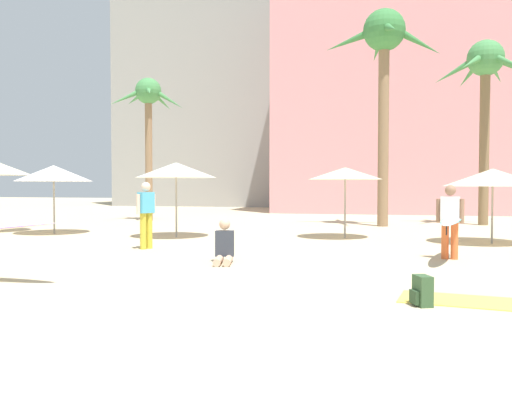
# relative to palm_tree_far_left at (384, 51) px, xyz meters

# --- Properties ---
(ground) EXTENTS (120.00, 120.00, 0.00)m
(ground) POSITION_rel_palm_tree_far_left_xyz_m (-2.02, -16.89, -7.03)
(ground) COLOR #C6B28C
(hotel_pink) EXTENTS (17.47, 11.94, 15.57)m
(hotel_pink) POSITION_rel_palm_tree_far_left_xyz_m (2.16, 14.72, 0.75)
(hotel_pink) COLOR pink
(hotel_pink) RESTS_ON ground
(hotel_tower_gray) EXTENTS (19.84, 8.81, 25.79)m
(hotel_tower_gray) POSITION_rel_palm_tree_far_left_xyz_m (-11.66, 21.81, 5.86)
(hotel_tower_gray) COLOR gray
(hotel_tower_gray) RESTS_ON ground
(palm_tree_far_left) EXTENTS (4.66, 4.77, 8.72)m
(palm_tree_far_left) POSITION_rel_palm_tree_far_left_xyz_m (0.00, 0.00, 0.00)
(palm_tree_far_left) COLOR #896B4C
(palm_tree_far_left) RESTS_ON ground
(palm_tree_center) EXTENTS (3.42, 3.60, 6.67)m
(palm_tree_center) POSITION_rel_palm_tree_far_left_xyz_m (-10.69, 0.98, -1.70)
(palm_tree_center) COLOR #896B4C
(palm_tree_center) RESTS_ON ground
(palm_tree_right) EXTENTS (4.18, 3.91, 7.68)m
(palm_tree_right) POSITION_rel_palm_tree_far_left_xyz_m (4.10, 1.71, -0.88)
(palm_tree_right) COLOR brown
(palm_tree_right) RESTS_ON ground
(cafe_umbrella_2) EXTENTS (2.31, 2.31, 2.22)m
(cafe_umbrella_2) POSITION_rel_palm_tree_far_left_xyz_m (-1.12, -5.32, -5.00)
(cafe_umbrella_2) COLOR gray
(cafe_umbrella_2) RESTS_ON ground
(cafe_umbrella_3) EXTENTS (2.73, 2.73, 2.14)m
(cafe_umbrella_3) POSITION_rel_palm_tree_far_left_xyz_m (3.07, -5.94, -5.15)
(cafe_umbrella_3) COLOR gray
(cafe_umbrella_3) RESTS_ON ground
(cafe_umbrella_4) EXTENTS (2.58, 2.58, 2.35)m
(cafe_umbrella_4) POSITION_rel_palm_tree_far_left_xyz_m (-10.95, -6.08, -4.96)
(cafe_umbrella_4) COLOR gray
(cafe_umbrella_4) RESTS_ON ground
(cafe_umbrella_5) EXTENTS (2.58, 2.58, 2.39)m
(cafe_umbrella_5) POSITION_rel_palm_tree_far_left_xyz_m (-6.38, -6.29, -4.89)
(cafe_umbrella_5) COLOR gray
(cafe_umbrella_5) RESTS_ON ground
(beach_towel) EXTENTS (2.07, 1.19, 0.01)m
(beach_towel) POSITION_rel_palm_tree_far_left_xyz_m (1.30, -14.27, -7.03)
(beach_towel) COLOR #F4CC4C
(beach_towel) RESTS_ON ground
(backpack) EXTENTS (0.32, 0.35, 0.42)m
(backpack) POSITION_rel_palm_tree_far_left_xyz_m (0.61, -14.70, -6.83)
(backpack) COLOR #335230
(backpack) RESTS_ON ground
(person_far_right) EXTENTS (0.92, 2.79, 1.67)m
(person_far_right) POSITION_rel_palm_tree_far_left_xyz_m (1.52, -9.78, -6.13)
(person_far_right) COLOR orange
(person_far_right) RESTS_ON ground
(person_far_left) EXTENTS (0.38, 0.58, 1.74)m
(person_far_left) POSITION_rel_palm_tree_far_left_xyz_m (-5.95, -9.44, -6.08)
(person_far_left) COLOR gold
(person_far_left) RESTS_ON ground
(person_near_right) EXTENTS (0.55, 0.93, 0.94)m
(person_near_right) POSITION_rel_palm_tree_far_left_xyz_m (-3.24, -11.37, -6.70)
(person_near_right) COLOR #D1A889
(person_near_right) RESTS_ON ground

